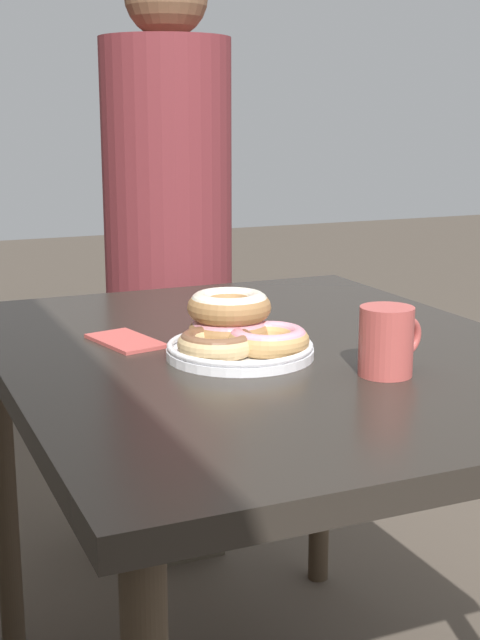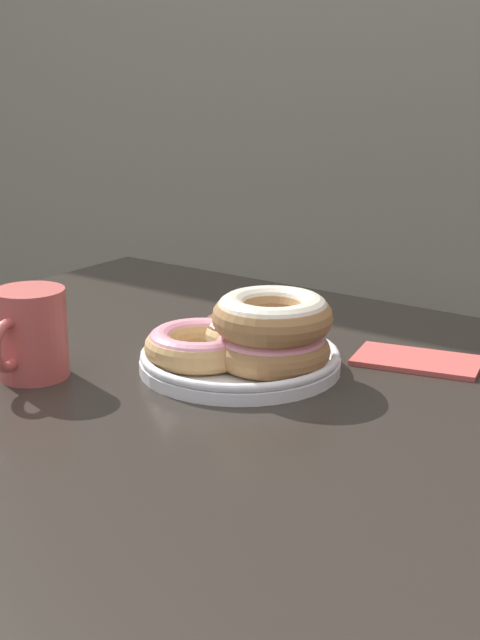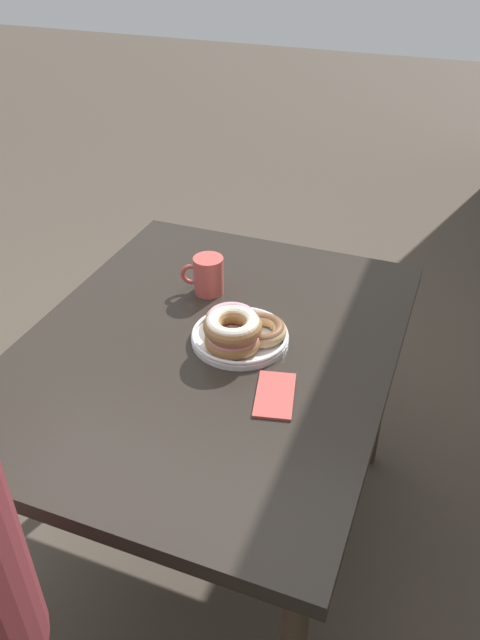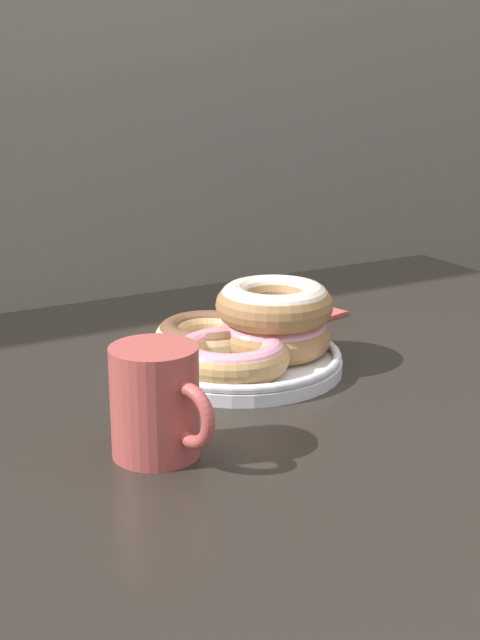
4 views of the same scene
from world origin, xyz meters
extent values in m
cube|color=#28231E|center=(0.00, 0.25, 0.74)|extent=(1.10, 0.87, 0.04)
cylinder|color=#473828|center=(-0.49, 0.63, 0.36)|extent=(0.05, 0.05, 0.72)
cylinder|color=white|center=(-0.04, 0.32, 0.76)|extent=(0.23, 0.23, 0.01)
torus|color=white|center=(-0.04, 0.32, 0.77)|extent=(0.23, 0.23, 0.01)
torus|color=#9E7042|center=(0.01, 0.32, 0.79)|extent=(0.19, 0.19, 0.04)
torus|color=pink|center=(0.01, 0.32, 0.79)|extent=(0.18, 0.18, 0.03)
torus|color=#D6B27A|center=(-0.05, 0.37, 0.79)|extent=(0.17, 0.17, 0.03)
torus|color=brown|center=(-0.05, 0.37, 0.79)|extent=(0.16, 0.16, 0.03)
torus|color=tan|center=(-0.07, 0.29, 0.79)|extent=(0.15, 0.15, 0.03)
torus|color=pink|center=(-0.07, 0.29, 0.79)|extent=(0.14, 0.14, 0.03)
torus|color=#9E7042|center=(0.01, 0.32, 0.83)|extent=(0.17, 0.17, 0.04)
torus|color=silver|center=(0.01, 0.32, 0.83)|extent=(0.16, 0.16, 0.03)
cylinder|color=#B74C47|center=(-0.21, 0.16, 0.81)|extent=(0.08, 0.08, 0.10)
cylinder|color=#382114|center=(-0.21, 0.16, 0.85)|extent=(0.07, 0.07, 0.00)
torus|color=#B74C47|center=(-0.20, 0.12, 0.81)|extent=(0.03, 0.06, 0.06)
cube|color=#BC4C47|center=(0.12, 0.46, 0.76)|extent=(0.16, 0.11, 0.01)
camera|label=1|loc=(-1.29, 0.86, 1.13)|focal=50.00mm
camera|label=2|loc=(0.54, -0.48, 1.11)|focal=50.00mm
camera|label=3|loc=(1.09, 0.75, 1.65)|focal=35.00mm
camera|label=4|loc=(-0.51, -0.52, 1.11)|focal=50.00mm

